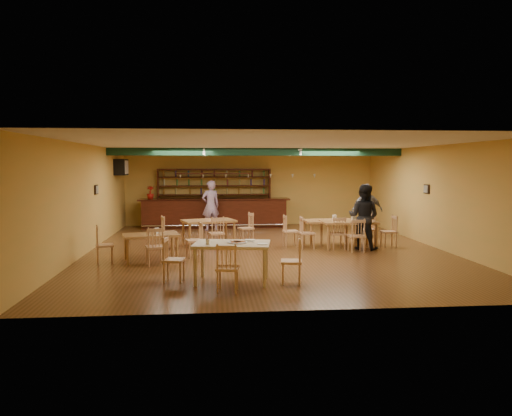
{
  "coord_description": "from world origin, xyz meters",
  "views": [
    {
      "loc": [
        -1.57,
        -13.95,
        2.43
      ],
      "look_at": [
        -0.25,
        0.6,
        1.15
      ],
      "focal_mm": 34.56,
      "sensor_mm": 36.0,
      "label": 1
    }
  ],
  "objects": [
    {
      "name": "dining_table_a",
      "position": [
        -1.66,
        0.94,
        0.38
      ],
      "size": [
        1.75,
        1.35,
        0.77
      ],
      "primitive_type": "cube",
      "rotation": [
        0.0,
        0.0,
        0.31
      ],
      "color": "#A36539",
      "rests_on": "ground"
    },
    {
      "name": "patron_right_b",
      "position": [
        3.64,
        2.08,
        0.9
      ],
      "size": [
        1.06,
        0.45,
        1.81
      ],
      "primitive_type": "imported",
      "rotation": [
        0.0,
        0.0,
        3.15
      ],
      "color": "slate",
      "rests_on": "ground"
    },
    {
      "name": "track_rail_right",
      "position": [
        1.4,
        3.4,
        2.94
      ],
      "size": [
        0.05,
        2.5,
        0.05
      ],
      "primitive_type": "cube",
      "color": "silver",
      "rests_on": "ceiling"
    },
    {
      "name": "patron_right_a",
      "position": [
        2.79,
        -0.21,
        0.94
      ],
      "size": [
        1.16,
        1.11,
        1.88
      ],
      "primitive_type": "imported",
      "rotation": [
        0.0,
        0.0,
        2.53
      ],
      "color": "black",
      "rests_on": "ground"
    },
    {
      "name": "picture_right",
      "position": [
        4.97,
        0.5,
        1.7
      ],
      "size": [
        0.04,
        0.34,
        0.28
      ],
      "primitive_type": "cube",
      "color": "black",
      "rests_on": "wall_right"
    },
    {
      "name": "floor",
      "position": [
        0.0,
        0.0,
        0.0
      ],
      "size": [
        12.0,
        12.0,
        0.0
      ],
      "primitive_type": "plane",
      "color": "#533517",
      "rests_on": "ground"
    },
    {
      "name": "near_table",
      "position": [
        -1.15,
        -3.9,
        0.41
      ],
      "size": [
        1.68,
        1.22,
        0.83
      ],
      "primitive_type": "cube",
      "rotation": [
        0.0,
        0.0,
        -0.16
      ],
      "color": "tan",
      "rests_on": "ground"
    },
    {
      "name": "napkin_stack",
      "position": [
        -0.77,
        -3.68,
        0.84
      ],
      "size": [
        0.24,
        0.2,
        0.03
      ],
      "primitive_type": "cube",
      "rotation": [
        0.0,
        0.0,
        -0.31
      ],
      "color": "white",
      "rests_on": "near_table"
    },
    {
      "name": "dining_table_b",
      "position": [
        1.99,
        0.59,
        0.38
      ],
      "size": [
        1.61,
        1.05,
        0.77
      ],
      "primitive_type": "cube",
      "rotation": [
        0.0,
        0.0,
        0.08
      ],
      "color": "#A36539",
      "rests_on": "ground"
    },
    {
      "name": "dining_table_c",
      "position": [
        -3.11,
        -1.36,
        0.34
      ],
      "size": [
        1.52,
        1.13,
        0.68
      ],
      "primitive_type": "cube",
      "rotation": [
        0.0,
        0.0,
        0.26
      ],
      "color": "#A36539",
      "rests_on": "ground"
    },
    {
      "name": "track_rail_left",
      "position": [
        -1.8,
        3.4,
        2.94
      ],
      "size": [
        0.05,
        2.5,
        0.05
      ],
      "primitive_type": "cube",
      "color": "silver",
      "rests_on": "ceiling"
    },
    {
      "name": "pizza_tray",
      "position": [
        -1.04,
        -3.9,
        0.84
      ],
      "size": [
        0.44,
        0.44,
        0.01
      ],
      "primitive_type": "cylinder",
      "rotation": [
        0.0,
        0.0,
        -0.1
      ],
      "color": "silver",
      "rests_on": "near_table"
    },
    {
      "name": "ceiling_beam",
      "position": [
        0.0,
        2.8,
        2.87
      ],
      "size": [
        10.0,
        0.3,
        0.25
      ],
      "primitive_type": "cube",
      "color": "black",
      "rests_on": "ceiling"
    },
    {
      "name": "bar_counter",
      "position": [
        -1.45,
        5.15,
        0.56
      ],
      "size": [
        5.8,
        0.85,
        1.13
      ],
      "primitive_type": "cube",
      "color": "black",
      "rests_on": "ground"
    },
    {
      "name": "picture_left",
      "position": [
        -4.97,
        1.0,
        1.7
      ],
      "size": [
        0.04,
        0.34,
        0.28
      ],
      "primitive_type": "cube",
      "color": "black",
      "rests_on": "wall_left"
    },
    {
      "name": "back_bar_hutch",
      "position": [
        -1.45,
        5.78,
        1.14
      ],
      "size": [
        4.49,
        0.4,
        2.28
      ],
      "primitive_type": "cube",
      "color": "black",
      "rests_on": "ground"
    },
    {
      "name": "patron_bar",
      "position": [
        -1.6,
        4.33,
        0.93
      ],
      "size": [
        0.79,
        0.64,
        1.86
      ],
      "primitive_type": "imported",
      "rotation": [
        0.0,
        0.0,
        3.48
      ],
      "color": "purple",
      "rests_on": "ground"
    },
    {
      "name": "pizza_server",
      "position": [
        -0.88,
        -3.85,
        0.84
      ],
      "size": [
        0.33,
        0.2,
        0.0
      ],
      "primitive_type": "cube",
      "rotation": [
        0.0,
        0.0,
        -0.38
      ],
      "color": "silver",
      "rests_on": "pizza_tray"
    },
    {
      "name": "ac_unit",
      "position": [
        -4.8,
        4.2,
        2.35
      ],
      "size": [
        0.34,
        0.7,
        0.48
      ],
      "primitive_type": "cube",
      "color": "silver",
      "rests_on": "wall_left"
    },
    {
      "name": "poinsettia",
      "position": [
        -3.9,
        5.15,
        1.38
      ],
      "size": [
        0.36,
        0.36,
        0.5
      ],
      "primitive_type": "imported",
      "rotation": [
        0.0,
        0.0,
        0.35
      ],
      "color": "#A4170F",
      "rests_on": "bar_counter"
    },
    {
      "name": "side_plate",
      "position": [
        -0.55,
        -4.12,
        0.83
      ],
      "size": [
        0.25,
        0.25,
        0.01
      ],
      "primitive_type": "cylinder",
      "rotation": [
        0.0,
        0.0,
        -0.16
      ],
      "color": "white",
      "rests_on": "near_table"
    },
    {
      "name": "dining_table_d",
      "position": [
        2.44,
        0.08,
        0.39
      ],
      "size": [
        1.6,
        0.99,
        0.79
      ],
      "primitive_type": "cube",
      "rotation": [
        0.0,
        0.0,
        0.03
      ],
      "color": "#A36539",
      "rests_on": "ground"
    },
    {
      "name": "parmesan_shaker",
      "position": [
        -1.65,
        -4.07,
        0.88
      ],
      "size": [
        0.08,
        0.08,
        0.11
      ],
      "primitive_type": "cylinder",
      "rotation": [
        0.0,
        0.0,
        -0.16
      ],
      "color": "#EAE5C6",
      "rests_on": "near_table"
    }
  ]
}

